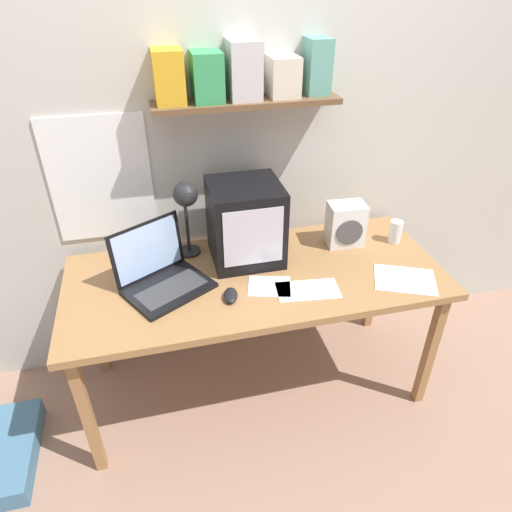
% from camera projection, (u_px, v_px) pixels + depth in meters
% --- Properties ---
extents(ground_plane, '(12.00, 12.00, 0.00)m').
position_uv_depth(ground_plane, '(256.00, 383.00, 2.50)').
color(ground_plane, '#9D7662').
extents(back_wall, '(5.60, 0.24, 2.60)m').
position_uv_depth(back_wall, '(234.00, 123.00, 2.14)').
color(back_wall, beige).
rests_on(back_wall, ground_plane).
extents(corner_desk, '(1.73, 0.73, 0.73)m').
position_uv_depth(corner_desk, '(256.00, 284.00, 2.13)').
color(corner_desk, '#9E6F42').
rests_on(corner_desk, ground_plane).
extents(crt_monitor, '(0.33, 0.33, 0.38)m').
position_uv_depth(crt_monitor, '(245.00, 222.00, 2.12)').
color(crt_monitor, black).
rests_on(crt_monitor, corner_desk).
extents(laptop, '(0.44, 0.42, 0.27)m').
position_uv_depth(laptop, '(160.00, 272.00, 2.00)').
color(laptop, black).
rests_on(laptop, corner_desk).
extents(desk_lamp, '(0.11, 0.18, 0.40)m').
position_uv_depth(desk_lamp, '(186.00, 202.00, 2.04)').
color(desk_lamp, '#232326').
rests_on(desk_lamp, corner_desk).
extents(juice_glass, '(0.06, 0.06, 0.12)m').
position_uv_depth(juice_glass, '(395.00, 232.00, 2.32)').
color(juice_glass, white).
rests_on(juice_glass, corner_desk).
extents(space_heater, '(0.19, 0.14, 0.22)m').
position_uv_depth(space_heater, '(346.00, 224.00, 2.27)').
color(space_heater, white).
rests_on(space_heater, corner_desk).
extents(computer_mouse, '(0.08, 0.12, 0.03)m').
position_uv_depth(computer_mouse, '(231.00, 295.00, 1.94)').
color(computer_mouse, black).
rests_on(computer_mouse, corner_desk).
extents(open_notebook, '(0.33, 0.30, 0.00)m').
position_uv_depth(open_notebook, '(405.00, 280.00, 2.06)').
color(open_notebook, white).
rests_on(open_notebook, corner_desk).
extents(loose_paper_near_laptop, '(0.22, 0.20, 0.00)m').
position_uv_depth(loose_paper_near_laptop, '(269.00, 286.00, 2.02)').
color(loose_paper_near_laptop, silver).
rests_on(loose_paper_near_laptop, corner_desk).
extents(loose_paper_near_monitor, '(0.29, 0.18, 0.00)m').
position_uv_depth(loose_paper_near_monitor, '(308.00, 290.00, 2.00)').
color(loose_paper_near_monitor, white).
rests_on(loose_paper_near_monitor, corner_desk).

